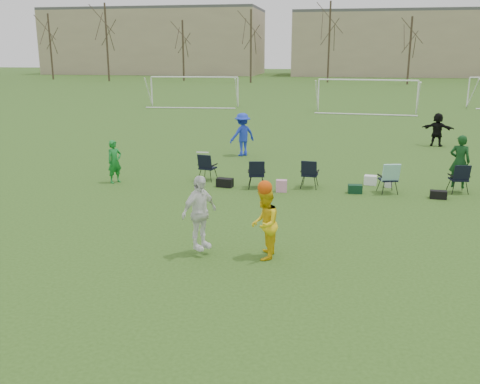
% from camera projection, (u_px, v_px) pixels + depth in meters
% --- Properties ---
extents(ground, '(260.00, 260.00, 0.00)m').
position_uv_depth(ground, '(228.00, 280.00, 10.89)').
color(ground, '#2E5019').
rests_on(ground, ground).
extents(fielder_green_near, '(0.61, 0.66, 1.52)m').
position_uv_depth(fielder_green_near, '(115.00, 162.00, 18.73)').
color(fielder_green_near, '#157B29').
rests_on(fielder_green_near, ground).
extents(fielder_blue, '(1.37, 1.35, 1.89)m').
position_uv_depth(fielder_blue, '(242.00, 135.00, 23.55)').
color(fielder_blue, '#1B36D1').
rests_on(fielder_blue, ground).
extents(fielder_black, '(1.58, 0.90, 1.63)m').
position_uv_depth(fielder_black, '(437.00, 129.00, 25.98)').
color(fielder_black, black).
rests_on(fielder_black, ground).
extents(center_contest, '(2.22, 1.06, 2.43)m').
position_uv_depth(center_contest, '(234.00, 218.00, 11.91)').
color(center_contest, white).
rests_on(center_contest, ground).
extents(sideline_setup, '(9.22, 1.84, 1.90)m').
position_uv_depth(sideline_setup, '(348.00, 173.00, 17.92)').
color(sideline_setup, '#103B16').
rests_on(sideline_setup, ground).
extents(goal_left, '(7.39, 0.76, 2.46)m').
position_uv_depth(goal_left, '(194.00, 83.00, 44.48)').
color(goal_left, white).
rests_on(goal_left, ground).
extents(goal_mid, '(7.40, 0.63, 2.46)m').
position_uv_depth(goal_mid, '(367.00, 86.00, 40.08)').
color(goal_mid, white).
rests_on(goal_mid, ground).
extents(tree_line, '(110.28, 3.28, 11.40)m').
position_uv_depth(tree_line, '(330.00, 47.00, 75.90)').
color(tree_line, '#382B21').
rests_on(tree_line, ground).
extents(building_row, '(126.00, 16.00, 13.00)m').
position_uv_depth(building_row, '(369.00, 43.00, 99.36)').
color(building_row, tan).
rests_on(building_row, ground).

